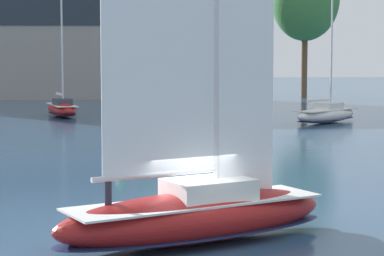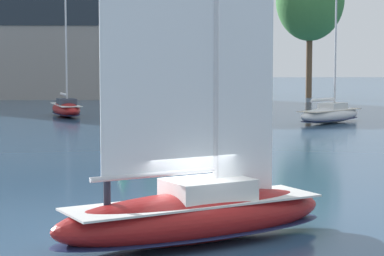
% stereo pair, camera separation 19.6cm
% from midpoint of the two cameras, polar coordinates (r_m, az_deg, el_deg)
% --- Properties ---
extents(ground_plane, '(400.00, 400.00, 0.00)m').
position_cam_midpoint_polar(ground_plane, '(22.02, 0.03, -8.68)').
color(ground_plane, '#2D4C6B').
extents(waterfront_building, '(39.34, 17.13, 21.28)m').
position_cam_midpoint_polar(waterfront_building, '(108.35, -14.26, 7.94)').
color(waterfront_building, gray).
rests_on(waterfront_building, ground).
extents(tree_shore_right, '(7.44, 7.44, 15.32)m').
position_cam_midpoint_polar(tree_shore_right, '(101.74, -3.35, 8.30)').
color(tree_shore_right, '#4C3828').
rests_on(tree_shore_right, ground).
extents(sailboat_main, '(8.96, 6.37, 12.15)m').
position_cam_midpoint_polar(sailboat_main, '(21.81, 0.04, -6.18)').
color(sailboat_main, maroon).
rests_on(sailboat_main, ground).
extents(sailboat_moored_near_marina, '(4.58, 8.44, 11.18)m').
position_cam_midpoint_polar(sailboat_moored_near_marina, '(70.60, -9.96, 1.48)').
color(sailboat_moored_near_marina, maroon).
rests_on(sailboat_moored_near_marina, ground).
extents(sailboat_moored_mid_channel, '(7.26, 7.35, 11.10)m').
position_cam_midpoint_polar(sailboat_moored_mid_channel, '(63.51, 10.13, 1.06)').
color(sailboat_moored_mid_channel, silver).
rests_on(sailboat_moored_mid_channel, ground).
extents(channel_buoy, '(0.86, 0.86, 1.59)m').
position_cam_midpoint_polar(channel_buoy, '(37.85, -5.61, -1.88)').
color(channel_buoy, green).
rests_on(channel_buoy, ground).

